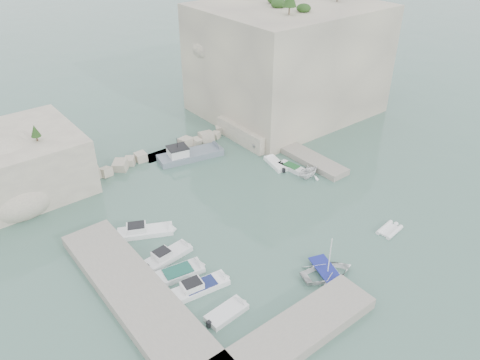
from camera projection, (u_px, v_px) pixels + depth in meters
ground at (274, 226)px, 51.52m from camera, size 400.00×400.00×0.00m
cliff_east at (287, 60)px, 74.54m from camera, size 26.00×22.00×17.00m
cliff_terrace at (259, 129)px, 69.74m from camera, size 8.00×10.00×2.50m
outcrop_west at (11, 165)px, 55.87m from camera, size 16.00×14.00×7.00m
quay_west at (139, 298)px, 41.61m from camera, size 5.00×24.00×1.10m
quay_south at (285, 341)px, 37.61m from camera, size 18.00×4.00×1.10m
ledge_east at (298, 153)px, 65.10m from camera, size 3.00×16.00×0.80m
breakwater at (164, 149)px, 65.33m from camera, size 28.00×3.00×1.40m
motorboat_a at (146, 234)px, 50.31m from camera, size 6.62×4.56×1.40m
motorboat_b at (169, 258)px, 46.98m from camera, size 5.58×2.36×1.40m
motorboat_c at (178, 275)px, 44.87m from camera, size 5.64×2.80×0.70m
motorboat_d at (201, 289)px, 43.24m from camera, size 6.11×2.54×1.40m
motorboat_e at (227, 315)px, 40.65m from camera, size 4.32×2.04×0.70m
rowboat at (327, 275)px, 44.81m from camera, size 6.14×5.17×1.09m
inflatable_dinghy at (389, 231)px, 50.67m from camera, size 3.35×1.93×0.44m
tender_east_a at (308, 177)px, 60.40m from camera, size 3.80×3.35×1.89m
tender_east_b at (291, 169)px, 61.98m from camera, size 1.90×4.26×0.70m
tender_east_c at (275, 165)px, 62.90m from camera, size 2.46×4.78×0.70m
tender_east_d at (262, 148)px, 67.17m from camera, size 4.75×2.66×1.73m
work_boat at (191, 158)px, 64.65m from camera, size 10.20×4.81×2.20m
rowboat_mast at (330, 254)px, 43.43m from camera, size 0.10×0.10×4.20m
vegetation at (258, 0)px, 67.80m from camera, size 53.48×13.88×13.40m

